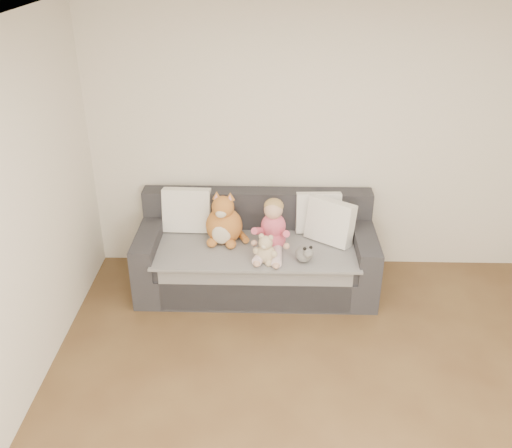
{
  "coord_description": "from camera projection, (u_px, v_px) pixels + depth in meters",
  "views": [
    {
      "loc": [
        -0.53,
        -2.59,
        3.09
      ],
      "look_at": [
        -0.65,
        1.87,
        0.75
      ],
      "focal_mm": 40.0,
      "sensor_mm": 36.0,
      "label": 1
    }
  ],
  "objects": [
    {
      "name": "cushion_left",
      "position": [
        187.0,
        210.0,
        5.45
      ],
      "size": [
        0.46,
        0.22,
        0.43
      ],
      "rotation": [
        0.0,
        0.0,
        -0.03
      ],
      "color": "white",
      "rests_on": "sofa"
    },
    {
      "name": "cushion_right_front",
      "position": [
        330.0,
        222.0,
        5.25
      ],
      "size": [
        0.47,
        0.42,
        0.42
      ],
      "rotation": [
        0.0,
        0.0,
        -0.61
      ],
      "color": "white",
      "rests_on": "sofa"
    },
    {
      "name": "plush_cow",
      "position": [
        304.0,
        254.0,
        4.98
      ],
      "size": [
        0.15,
        0.22,
        0.18
      ],
      "rotation": [
        0.0,
        0.0,
        0.4
      ],
      "color": "white",
      "rests_on": "sofa"
    },
    {
      "name": "toddler",
      "position": [
        273.0,
        230.0,
        5.1
      ],
      "size": [
        0.35,
        0.51,
        0.5
      ],
      "rotation": [
        0.0,
        0.0,
        -0.16
      ],
      "color": "#CD4C48",
      "rests_on": "sofa"
    },
    {
      "name": "room_shell",
      "position": [
        355.0,
        255.0,
        3.49
      ],
      "size": [
        5.0,
        5.0,
        5.0
      ],
      "color": "brown",
      "rests_on": "ground"
    },
    {
      "name": "plush_cat",
      "position": [
        224.0,
        223.0,
        5.25
      ],
      "size": [
        0.41,
        0.35,
        0.52
      ],
      "rotation": [
        0.0,
        0.0,
        -0.14
      ],
      "color": "#BC6C29",
      "rests_on": "sofa"
    },
    {
      "name": "sippy_cup",
      "position": [
        267.0,
        245.0,
        5.13
      ],
      "size": [
        0.11,
        0.08,
        0.13
      ],
      "rotation": [
        0.0,
        0.0,
        0.17
      ],
      "color": "#45348E",
      "rests_on": "sofa"
    },
    {
      "name": "cushion_right_back",
      "position": [
        318.0,
        212.0,
        5.44
      ],
      "size": [
        0.43,
        0.21,
        0.4
      ],
      "rotation": [
        0.0,
        0.0,
        0.04
      ],
      "color": "white",
      "rests_on": "sofa"
    },
    {
      "name": "teddy_bear",
      "position": [
        266.0,
        251.0,
        4.95
      ],
      "size": [
        0.22,
        0.17,
        0.28
      ],
      "rotation": [
        0.0,
        0.0,
        -0.32
      ],
      "color": "#C9B98B",
      "rests_on": "sofa"
    },
    {
      "name": "sofa",
      "position": [
        257.0,
        256.0,
        5.41
      ],
      "size": [
        2.2,
        0.94,
        0.85
      ],
      "color": "#27272C",
      "rests_on": "ground"
    }
  ]
}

